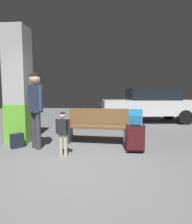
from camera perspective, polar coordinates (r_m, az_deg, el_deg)
The scene contains 9 objects.
ground_plane at distance 7.07m, azimuth 0.58°, elevation -5.10°, with size 18.00×18.00×0.10m, color slate.
structural_pillar at distance 5.21m, azimuth -22.90°, elevation 7.37°, with size 0.57×0.57×2.95m.
bench at distance 4.75m, azimuth 0.33°, elevation -4.38°, with size 1.64×0.66×0.89m.
suitcase at distance 4.10m, azimuth 12.05°, elevation -7.88°, with size 0.39×0.24×0.60m.
backpack_bright at distance 4.02m, azimuth 12.17°, elevation -1.62°, with size 0.30×0.22×0.34m.
child at distance 3.79m, azimuth -10.22°, elevation -5.19°, with size 0.31×0.20×0.91m.
adult at distance 4.43m, azimuth -18.29°, elevation 2.87°, with size 0.46×0.44×1.74m.
backpack_dark_floor at distance 4.78m, azimuth -23.26°, elevation -8.16°, with size 0.31×0.32×0.34m.
parked_car_near at distance 8.67m, azimuth 16.08°, elevation 2.37°, with size 4.27×2.16×1.51m.
Camera 1 is at (0.46, -2.93, 1.27)m, focal length 29.53 mm.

